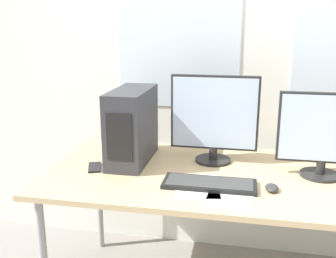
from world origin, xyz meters
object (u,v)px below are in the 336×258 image
object	(u,v)px
monitor_main	(214,118)
pc_tower	(132,126)
mouse	(272,188)
cell_phone	(95,167)
keyboard	(209,184)
monitor_right_near	(324,134)

from	to	relation	value
monitor_main	pc_tower	bearing A→B (deg)	-170.61
mouse	cell_phone	xyz separation A→B (m)	(-0.94, 0.12, -0.01)
monitor_main	cell_phone	bearing A→B (deg)	-159.46
pc_tower	cell_phone	xyz separation A→B (m)	(-0.17, -0.16, -0.20)
monitor_main	mouse	bearing A→B (deg)	-48.89
pc_tower	monitor_main	world-z (taller)	monitor_main
monitor_main	keyboard	size ratio (longest dim) A/B	1.09
pc_tower	cell_phone	world-z (taller)	pc_tower
keyboard	cell_phone	distance (m)	0.65
keyboard	cell_phone	xyz separation A→B (m)	(-0.64, 0.12, -0.01)
cell_phone	monitor_right_near	bearing A→B (deg)	-15.04
monitor_right_near	keyboard	bearing A→B (deg)	-156.87
keyboard	pc_tower	bearing A→B (deg)	149.17
pc_tower	keyboard	bearing A→B (deg)	-30.83
pc_tower	keyboard	size ratio (longest dim) A/B	1.03
pc_tower	monitor_right_near	bearing A→B (deg)	-2.52
monitor_right_near	keyboard	size ratio (longest dim) A/B	1.02
monitor_main	cell_phone	size ratio (longest dim) A/B	3.01
pc_tower	monitor_right_near	world-z (taller)	monitor_right_near
pc_tower	keyboard	xyz separation A→B (m)	(0.47, -0.28, -0.20)
keyboard	mouse	xyz separation A→B (m)	(0.30, 0.00, 0.00)
monitor_main	monitor_right_near	world-z (taller)	monitor_main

